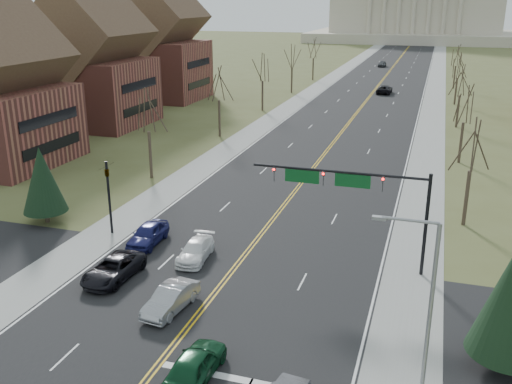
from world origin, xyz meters
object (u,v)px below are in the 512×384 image
Objects in this scene: signal_mast at (351,188)px; signal_left at (108,189)px; car_nb_inner_lead at (195,364)px; car_sb_inner_lead at (171,299)px; car_sb_outer_lead at (114,269)px; car_sb_outer_second at (148,234)px; car_far_nb at (384,89)px; street_light at (425,303)px; car_far_sb at (382,64)px; car_sb_inner_second at (196,251)px.

signal_left is at bearing 180.00° from signal_mast.
car_nb_inner_lead is 1.03× the size of car_sb_inner_lead.
car_nb_inner_lead is at bearing -38.37° from car_sb_outer_lead.
car_sb_outer_second is at bearing -15.14° from signal_left.
car_sb_inner_lead is 88.97m from car_far_nb.
signal_mast is at bearing 111.41° from street_light.
car_sb_outer_lead is 1.15× the size of car_far_sb.
street_light is at bearing -39.94° from car_sb_inner_second.
car_sb_outer_second is at bearing 157.94° from car_sb_inner_second.
car_sb_inner_lead is 0.98× the size of car_sb_inner_second.
car_far_nb reaches higher than car_sb_inner_second.
car_far_nb is at bearing 80.14° from signal_left.
car_sb_outer_second is at bearing -88.00° from car_far_sb.
car_nb_inner_lead reaches higher than car_far_sb.
car_far_sb is (-5.24, 47.74, -0.03)m from car_far_nb.
car_sb_outer_second reaches higher than car_sb_outer_lead.
signal_mast reaches higher than car_sb_inner_lead.
signal_left is 0.66× the size of street_light.
car_sb_outer_lead is at bearing -136.89° from car_sb_inner_second.
car_sb_inner_lead is (-4.01, 5.59, -0.05)m from car_nb_inner_lead.
car_nb_inner_lead reaches higher than car_sb_outer_lead.
street_light is at bearing -16.00° from car_sb_outer_lead.
car_far_nb reaches higher than car_sb_outer_second.
car_far_sb is at bearing 84.85° from car_sb_inner_second.
car_sb_outer_lead is 5.91m from car_sb_outer_second.
car_sb_outer_lead is (-5.43, 2.53, -0.02)m from car_sb_inner_lead.
street_light is (5.29, -13.50, -0.54)m from signal_mast.
street_light reaches higher than signal_mast.
car_sb_inner_lead is 0.96× the size of car_sb_outer_second.
car_nb_inner_lead is (-10.47, -1.53, -4.42)m from street_light.
car_nb_inner_lead is at bearing -47.69° from car_sb_inner_lead.
street_light reaches higher than car_nb_inner_lead.
car_far_nb is 1.27× the size of car_far_sb.
car_sb_inner_lead is at bearing -134.23° from signal_mast.
signal_left is 1.32× the size of car_sb_inner_lead.
signal_left is at bearing -89.72° from car_far_sb.
car_far_nb is (-10.43, 92.93, -4.40)m from street_light.
signal_mast reaches higher than signal_left.
signal_mast is at bearing -107.81° from car_nb_inner_lead.
signal_mast is 1.34× the size of street_light.
car_sb_inner_lead reaches higher than car_sb_inner_second.
signal_left is 1.28× the size of car_nb_inner_lead.
street_light is 93.62m from car_far_nb.
street_light is 19.90m from car_sb_inner_second.
car_sb_inner_second is at bearing -16.16° from signal_left.
car_sb_outer_lead is at bearing 161.68° from street_light.
signal_left is 9.20m from car_sb_inner_second.
car_sb_inner_lead is at bearing -22.68° from car_sb_outer_lead.
car_nb_inner_lead is at bearing -71.77° from car_sb_inner_second.
car_far_sb is (0.22, 129.60, 0.11)m from car_sb_inner_second.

